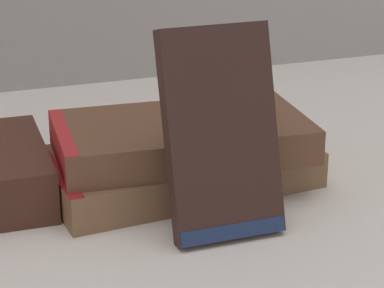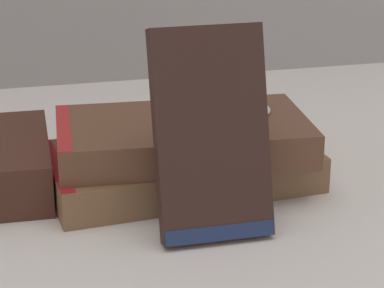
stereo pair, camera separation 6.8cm
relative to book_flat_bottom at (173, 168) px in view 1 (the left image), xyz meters
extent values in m
plane|color=silver|center=(-0.02, -0.04, -0.02)|extent=(3.00, 3.00, 0.00)
cube|color=brown|center=(0.01, 0.00, 0.00)|extent=(0.25, 0.15, 0.03)
cube|color=maroon|center=(-0.11, -0.01, 0.00)|extent=(0.02, 0.13, 0.03)
cube|color=brown|center=(0.01, -0.01, 0.03)|extent=(0.23, 0.14, 0.03)
cube|color=#B22323|center=(-0.10, 0.00, 0.03)|extent=(0.02, 0.12, 0.03)
cube|color=#331E19|center=(0.01, -0.09, 0.07)|extent=(0.09, 0.06, 0.16)
cube|color=navy|center=(0.01, -0.12, -0.01)|extent=(0.09, 0.02, 0.02)
cylinder|color=white|center=(0.06, 0.00, 0.05)|extent=(0.04, 0.04, 0.01)
torus|color=silver|center=(0.06, 0.00, 0.05)|extent=(0.05, 0.05, 0.01)
sphere|color=silver|center=(0.06, 0.02, 0.05)|extent=(0.01, 0.01, 0.01)
torus|color=#ADADB2|center=(-0.07, 0.12, -0.01)|extent=(0.06, 0.06, 0.00)
torus|color=#ADADB2|center=(-0.02, 0.14, -0.01)|extent=(0.06, 0.06, 0.00)
cylinder|color=#ADADB2|center=(-0.04, 0.13, -0.01)|extent=(0.01, 0.01, 0.00)
camera|label=1|loc=(-0.21, -0.63, 0.28)|focal=75.00mm
camera|label=2|loc=(-0.15, -0.65, 0.28)|focal=75.00mm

